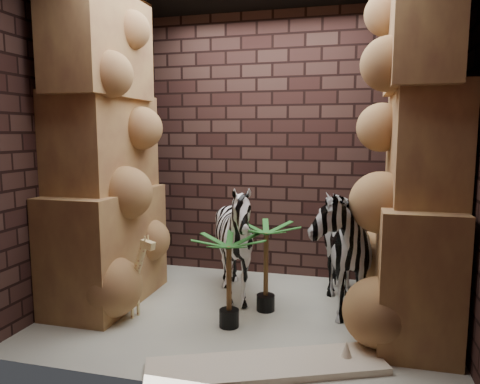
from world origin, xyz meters
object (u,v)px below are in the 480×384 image
(zebra_right, at_px, (333,236))
(zebra_left, at_px, (236,248))
(surfboard, at_px, (266,366))
(giraffe_toy, at_px, (126,273))
(palm_back, at_px, (229,281))
(palm_front, at_px, (266,267))

(zebra_right, xyz_separation_m, zebra_left, (-0.93, -0.04, -0.16))
(zebra_right, height_order, surfboard, zebra_right)
(zebra_right, distance_m, giraffe_toy, 1.94)
(surfboard, bearing_deg, palm_back, 102.97)
(zebra_left, bearing_deg, palm_back, -59.96)
(zebra_left, bearing_deg, surfboard, -44.95)
(zebra_left, height_order, surfboard, zebra_left)
(zebra_left, relative_size, giraffe_toy, 1.52)
(zebra_left, distance_m, palm_back, 0.60)
(zebra_left, relative_size, palm_front, 1.42)
(giraffe_toy, distance_m, palm_front, 1.28)
(zebra_right, height_order, giraffe_toy, zebra_right)
(giraffe_toy, bearing_deg, palm_front, 32.98)
(zebra_right, bearing_deg, surfboard, -120.36)
(giraffe_toy, relative_size, palm_front, 0.94)
(zebra_right, height_order, zebra_left, zebra_right)
(giraffe_toy, xyz_separation_m, palm_front, (1.21, 0.41, 0.03))
(palm_back, height_order, surfboard, palm_back)
(giraffe_toy, bearing_deg, zebra_left, 46.98)
(giraffe_toy, bearing_deg, palm_back, 13.62)
(zebra_left, height_order, palm_front, zebra_left)
(giraffe_toy, xyz_separation_m, surfboard, (1.42, -0.62, -0.37))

